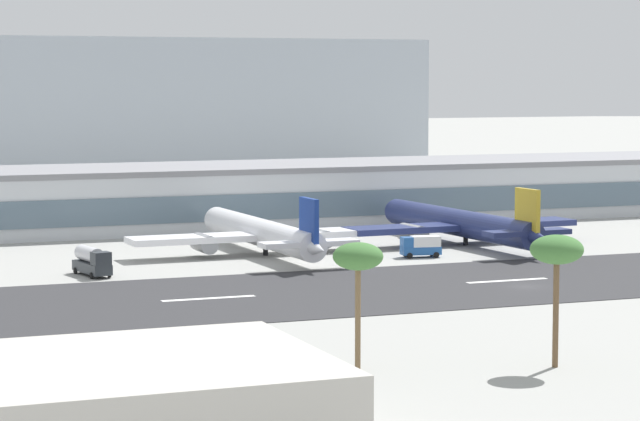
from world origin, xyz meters
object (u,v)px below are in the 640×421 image
service_fuel_truck_0 (92,261)px  palm_tree_0 (358,259)px  distant_hotel_block (170,113)px  service_box_truck_1 (421,246)px  terminal_building (273,194)px  foreground_hangar (82,405)px  airliner_navy_tail_gate_0 (265,234)px  palm_tree_2 (557,252)px  airliner_gold_tail_gate_1 (465,224)px

service_fuel_truck_0 → palm_tree_0: palm_tree_0 is taller
distant_hotel_block → service_box_truck_1: bearing=-90.8°
terminal_building → palm_tree_0: palm_tree_0 is taller
service_box_truck_1 → palm_tree_0: palm_tree_0 is taller
terminal_building → foreground_hangar: (-67.06, -146.07, -2.49)m
airliner_navy_tail_gate_0 → palm_tree_0: bearing=165.4°
palm_tree_2 → foreground_hangar: bearing=-165.7°
distant_hotel_block → service_fuel_truck_0: (-52.96, -150.34, -16.44)m
airliner_gold_tail_gate_1 → airliner_navy_tail_gate_0: bearing=88.2°
foreground_hangar → service_box_truck_1: bearing=51.9°
service_box_truck_1 → palm_tree_2: 82.70m
service_fuel_truck_0 → foreground_hangar: bearing=-22.5°
distant_hotel_block → palm_tree_2: distant_hotel_block is taller
airliner_gold_tail_gate_1 → service_fuel_truck_0: 66.02m
service_fuel_truck_0 → service_box_truck_1: size_ratio=1.40×
airliner_gold_tail_gate_1 → service_box_truck_1: bearing=127.9°
terminal_building → service_fuel_truck_0: 73.53m
terminal_building → palm_tree_2: size_ratio=16.74×
terminal_building → service_box_truck_1: (4.24, -55.24, -3.85)m
distant_hotel_block → foreground_hangar: bearing=-107.0°
airliner_navy_tail_gate_0 → service_fuel_truck_0: 32.27m
service_box_truck_1 → airliner_navy_tail_gate_0: bearing=-19.0°
distant_hotel_block → service_fuel_truck_0: distant_hotel_block is taller
palm_tree_0 → distant_hotel_block: bearing=78.9°
airliner_gold_tail_gate_1 → foreground_hangar: (-85.01, -102.76, -0.22)m
airliner_navy_tail_gate_0 → service_fuel_truck_0: bearing=111.9°
distant_hotel_block → service_box_truck_1: size_ratio=20.64×
service_box_truck_1 → terminal_building: bearing=-76.9°
palm_tree_2 → foreground_hangar: 49.80m
airliner_navy_tail_gate_0 → palm_tree_2: 90.20m
service_fuel_truck_0 → palm_tree_0: 72.42m
airliner_gold_tail_gate_1 → service_fuel_truck_0: (-64.64, -13.38, -1.34)m
airliner_gold_tail_gate_1 → service_box_truck_1: (-13.71, -11.93, -1.58)m
palm_tree_2 → service_box_truck_1: bearing=73.3°
terminal_building → airliner_gold_tail_gate_1: terminal_building is taller
airliner_gold_tail_gate_1 → palm_tree_0: (-55.09, -84.67, 7.06)m
service_fuel_truck_0 → airliner_gold_tail_gate_1: bearing=92.0°
airliner_navy_tail_gate_0 → palm_tree_0: 86.55m
terminal_building → airliner_gold_tail_gate_1: 46.94m
palm_tree_0 → foreground_hangar: (-29.92, -18.09, -7.28)m
foreground_hangar → palm_tree_0: bearing=31.2°
distant_hotel_block → service_box_truck_1: distant_hotel_block is taller
foreground_hangar → palm_tree_2: bearing=14.3°
terminal_building → foreground_hangar: terminal_building is taller
palm_tree_2 → airliner_gold_tail_gate_1: bearing=67.6°
foreground_hangar → airliner_gold_tail_gate_1: bearing=50.4°
airliner_gold_tail_gate_1 → service_box_truck_1: airliner_gold_tail_gate_1 is taller
palm_tree_0 → foreground_hangar: bearing=-148.8°
palm_tree_0 → foreground_hangar: palm_tree_0 is taller
palm_tree_0 → service_fuel_truck_0: bearing=97.6°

